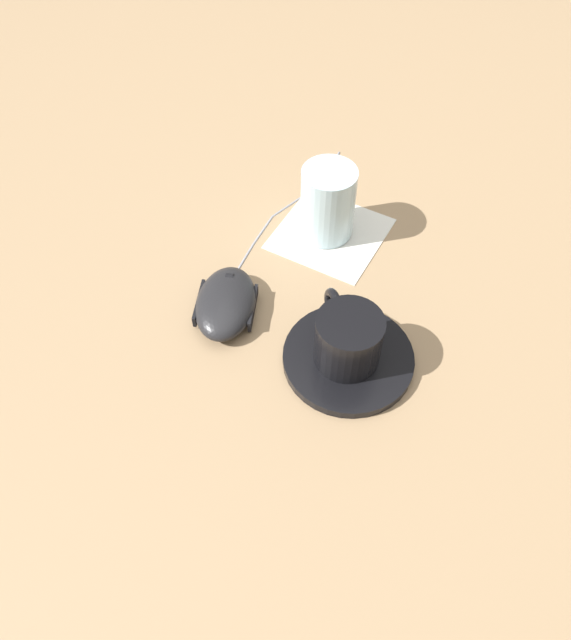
{
  "coord_description": "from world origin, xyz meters",
  "views": [
    {
      "loc": [
        -0.22,
        0.43,
        0.59
      ],
      "look_at": [
        0.0,
        0.07,
        0.03
      ],
      "focal_mm": 35.0,
      "sensor_mm": 36.0,
      "label": 1
    }
  ],
  "objects_px": {
    "coffee_cup": "(347,338)",
    "computer_mouse": "(226,303)",
    "saucer": "(348,358)",
    "drinking_glass": "(328,203)"
  },
  "relations": [
    {
      "from": "saucer",
      "to": "coffee_cup",
      "type": "xyz_separation_m",
      "value": [
        0.0,
        0.0,
        0.04
      ]
    },
    {
      "from": "saucer",
      "to": "drinking_glass",
      "type": "bearing_deg",
      "value": -53.19
    },
    {
      "from": "coffee_cup",
      "to": "drinking_glass",
      "type": "relative_size",
      "value": 0.93
    },
    {
      "from": "saucer",
      "to": "computer_mouse",
      "type": "height_order",
      "value": "computer_mouse"
    },
    {
      "from": "saucer",
      "to": "computer_mouse",
      "type": "relative_size",
      "value": 1.14
    },
    {
      "from": "coffee_cup",
      "to": "computer_mouse",
      "type": "height_order",
      "value": "coffee_cup"
    },
    {
      "from": "saucer",
      "to": "computer_mouse",
      "type": "xyz_separation_m",
      "value": [
        0.16,
        0.01,
        0.01
      ]
    },
    {
      "from": "coffee_cup",
      "to": "computer_mouse",
      "type": "bearing_deg",
      "value": 5.39
    },
    {
      "from": "drinking_glass",
      "to": "coffee_cup",
      "type": "bearing_deg",
      "value": 125.84
    },
    {
      "from": "drinking_glass",
      "to": "computer_mouse",
      "type": "bearing_deg",
      "value": 79.66
    }
  ]
}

